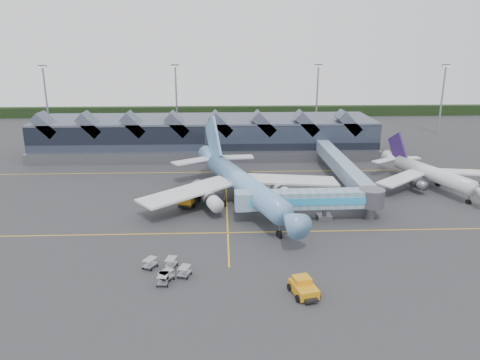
{
  "coord_description": "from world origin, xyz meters",
  "views": [
    {
      "loc": [
        -0.86,
        -78.1,
        30.26
      ],
      "look_at": [
        2.51,
        4.89,
        5.0
      ],
      "focal_mm": 35.0,
      "sensor_mm": 36.0,
      "label": 1
    }
  ],
  "objects_px": {
    "regional_jet": "(429,173)",
    "jet_bridge": "(318,200)",
    "pushback_tug": "(304,288)",
    "fuel_truck": "(192,193)",
    "main_airliner": "(241,182)"
  },
  "relations": [
    {
      "from": "fuel_truck",
      "to": "main_airliner",
      "type": "bearing_deg",
      "value": 5.48
    },
    {
      "from": "regional_jet",
      "to": "jet_bridge",
      "type": "xyz_separation_m",
      "value": [
        -26.99,
        -17.42,
        0.47
      ]
    },
    {
      "from": "regional_jet",
      "to": "main_airliner",
      "type": "bearing_deg",
      "value": 173.99
    },
    {
      "from": "main_airliner",
      "to": "pushback_tug",
      "type": "bearing_deg",
      "value": -97.82
    },
    {
      "from": "fuel_truck",
      "to": "pushback_tug",
      "type": "distance_m",
      "value": 38.03
    },
    {
      "from": "main_airliner",
      "to": "jet_bridge",
      "type": "height_order",
      "value": "main_airliner"
    },
    {
      "from": "pushback_tug",
      "to": "main_airliner",
      "type": "bearing_deg",
      "value": 87.32
    },
    {
      "from": "regional_jet",
      "to": "jet_bridge",
      "type": "height_order",
      "value": "regional_jet"
    },
    {
      "from": "regional_jet",
      "to": "jet_bridge",
      "type": "distance_m",
      "value": 32.13
    },
    {
      "from": "jet_bridge",
      "to": "pushback_tug",
      "type": "xyz_separation_m",
      "value": [
        -6.65,
        -24.44,
        -2.77
      ]
    },
    {
      "from": "regional_jet",
      "to": "fuel_truck",
      "type": "bearing_deg",
      "value": 170.19
    },
    {
      "from": "fuel_truck",
      "to": "pushback_tug",
      "type": "height_order",
      "value": "fuel_truck"
    },
    {
      "from": "main_airliner",
      "to": "regional_jet",
      "type": "distance_m",
      "value": 40.86
    },
    {
      "from": "regional_jet",
      "to": "pushback_tug",
      "type": "bearing_deg",
      "value": -146.9
    },
    {
      "from": "pushback_tug",
      "to": "jet_bridge",
      "type": "bearing_deg",
      "value": 61.39
    }
  ]
}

